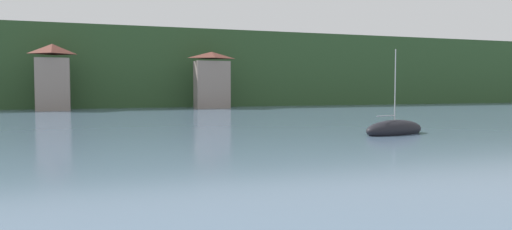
# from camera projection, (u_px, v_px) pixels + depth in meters

# --- Properties ---
(wooded_hillside) EXTENTS (352.00, 70.74, 31.66)m
(wooded_hillside) POSITION_uv_depth(u_px,v_px,m) (181.00, 78.00, 136.92)
(wooded_hillside) COLOR #2D4C28
(wooded_hillside) RESTS_ON ground_plane
(shore_building_westcentral) EXTENTS (5.70, 5.12, 11.35)m
(shore_building_westcentral) POSITION_uv_depth(u_px,v_px,m) (53.00, 78.00, 83.53)
(shore_building_westcentral) COLOR gray
(shore_building_westcentral) RESTS_ON ground_plane
(shore_building_central) EXTENTS (6.66, 3.70, 10.65)m
(shore_building_central) POSITION_uv_depth(u_px,v_px,m) (212.00, 81.00, 92.36)
(shore_building_central) COLOR gray
(shore_building_central) RESTS_ON ground_plane
(sailboat_mid_1) EXTENTS (6.90, 3.85, 7.60)m
(sailboat_mid_1) POSITION_uv_depth(u_px,v_px,m) (394.00, 130.00, 41.26)
(sailboat_mid_1) COLOR black
(sailboat_mid_1) RESTS_ON ground_plane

